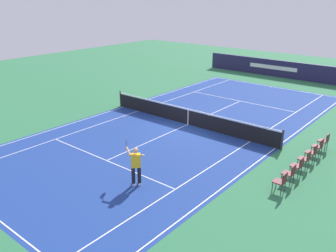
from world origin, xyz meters
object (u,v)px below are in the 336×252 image
spectator_chair_4 (298,165)px  spectator_chair_3 (306,158)px  spectator_chair_1 (319,146)px  spectator_chair_2 (313,152)px  tennis_net (188,117)px  spectator_chair_5 (290,173)px  spectator_chair_6 (281,181)px  spectator_chair_0 (325,140)px  tennis_ball (203,110)px  tennis_player_near (136,164)px

spectator_chair_4 → spectator_chair_3: bearing=180.0°
spectator_chair_1 → spectator_chair_2: size_ratio=1.00×
tennis_net → spectator_chair_5: tennis_net is taller
tennis_net → spectator_chair_6: tennis_net is taller
tennis_net → spectator_chair_6: (3.98, 7.43, 0.03)m
spectator_chair_0 → spectator_chair_3: size_ratio=1.00×
tennis_ball → spectator_chair_3: size_ratio=0.08×
tennis_net → spectator_chair_2: bearing=86.7°
tennis_net → spectator_chair_4: 7.75m
spectator_chair_1 → spectator_chair_4: bearing=0.0°
spectator_chair_0 → spectator_chair_5: 4.43m
spectator_chair_2 → spectator_chair_6: bearing=0.0°
tennis_net → spectator_chair_1: tennis_net is taller
spectator_chair_2 → spectator_chair_4: bearing=0.0°
spectator_chair_0 → spectator_chair_2: (1.77, 0.00, 0.00)m
tennis_ball → spectator_chair_6: 10.63m
spectator_chair_6 → spectator_chair_2: bearing=180.0°
spectator_chair_0 → spectator_chair_1: same height
spectator_chair_3 → spectator_chair_0: bearing=180.0°
tennis_ball → spectator_chair_4: (4.94, 8.22, 0.49)m
spectator_chair_4 → spectator_chair_5: (0.89, 0.00, 0.00)m
tennis_net → spectator_chair_3: tennis_net is taller
tennis_net → spectator_chair_0: (-1.34, 7.43, 0.03)m
spectator_chair_3 → spectator_chair_4: (0.89, 0.00, 0.00)m
spectator_chair_1 → spectator_chair_4: 2.66m
tennis_net → spectator_chair_6: bearing=61.8°
spectator_chair_0 → spectator_chair_2: bearing=0.0°
tennis_ball → spectator_chair_1: 8.54m
tennis_player_near → spectator_chair_4: (-4.90, 4.81, -0.41)m
tennis_ball → spectator_chair_6: spectator_chair_6 is taller
spectator_chair_2 → spectator_chair_0: bearing=180.0°
tennis_net → spectator_chair_2: size_ratio=13.30×
spectator_chair_1 → spectator_chair_3: same height
tennis_net → spectator_chair_2: 7.45m
tennis_player_near → spectator_chair_1: 8.97m
tennis_player_near → spectator_chair_4: 6.87m
spectator_chair_6 → spectator_chair_3: bearing=180.0°
spectator_chair_1 → spectator_chair_5: same height
tennis_ball → spectator_chair_4: 9.60m
spectator_chair_5 → tennis_ball: bearing=-125.4°
spectator_chair_2 → spectator_chair_3: bearing=0.0°
tennis_net → spectator_chair_0: 7.55m
tennis_ball → spectator_chair_0: bearing=80.4°
tennis_net → spectator_chair_4: (2.21, 7.43, 0.03)m
spectator_chair_0 → spectator_chair_4: (3.55, 0.00, 0.00)m
spectator_chair_1 → spectator_chair_0: bearing=180.0°
spectator_chair_2 → spectator_chair_4: same height
tennis_net → tennis_player_near: (7.11, 2.63, 0.44)m
tennis_net → tennis_player_near: bearing=20.3°
spectator_chair_2 → spectator_chair_6: size_ratio=1.00×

